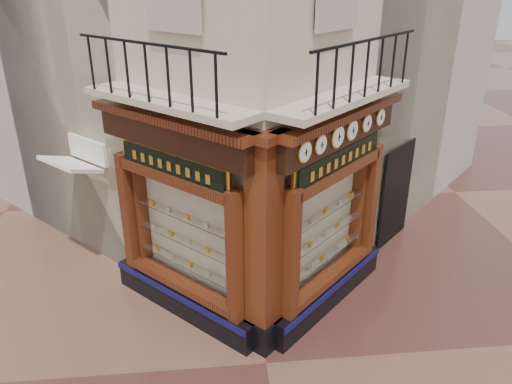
{
  "coord_description": "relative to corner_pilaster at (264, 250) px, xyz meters",
  "views": [
    {
      "loc": [
        -0.84,
        -6.52,
        6.15
      ],
      "look_at": [
        0.03,
        2.0,
        2.32
      ],
      "focal_mm": 35.0,
      "sensor_mm": 36.0,
      "label": 1
    }
  ],
  "objects": [
    {
      "name": "clock_c",
      "position": [
        1.3,
        0.7,
        1.67
      ],
      "size": [
        0.32,
        0.32,
        0.4
      ],
      "rotation": [
        0.0,
        0.0,
        0.79
      ],
      "color": "gold",
      "rests_on": "ground"
    },
    {
      "name": "ground",
      "position": [
        0.0,
        -0.5,
        -1.95
      ],
      "size": [
        80.0,
        80.0,
        0.0
      ],
      "primitive_type": "plane",
      "color": "#4D2924",
      "rests_on": "ground"
    },
    {
      "name": "clock_b",
      "position": [
        0.93,
        0.33,
        1.67
      ],
      "size": [
        0.27,
        0.27,
        0.33
      ],
      "rotation": [
        0.0,
        0.0,
        0.79
      ],
      "color": "gold",
      "rests_on": "ground"
    },
    {
      "name": "clock_a",
      "position": [
        0.61,
        0.01,
        1.67
      ],
      "size": [
        0.28,
        0.28,
        0.35
      ],
      "rotation": [
        0.0,
        0.0,
        0.79
      ],
      "color": "gold",
      "rests_on": "ground"
    },
    {
      "name": "corner_pilaster",
      "position": [
        0.0,
        0.0,
        0.0
      ],
      "size": [
        0.85,
        0.85,
        3.98
      ],
      "rotation": [
        0.0,
        0.0,
        0.79
      ],
      "color": "black",
      "rests_on": "ground"
    },
    {
      "name": "shopfront_right",
      "position": [
        1.41,
        1.07,
        0.03
      ],
      "size": [
        2.86,
        2.86,
        3.98
      ],
      "rotation": [
        0.0,
        0.0,
        0.79
      ],
      "color": "black",
      "rests_on": "ground"
    },
    {
      "name": "signboard_left",
      "position": [
        -1.46,
        1.01,
        1.15
      ],
      "size": [
        1.93,
        1.93,
        0.51
      ],
      "rotation": [
        0.0,
        0.0,
        2.36
      ],
      "color": "gold",
      "rests_on": "ground"
    },
    {
      "name": "awning",
      "position": [
        -3.7,
        3.0,
        -1.95
      ],
      "size": [
        1.44,
        1.44,
        0.31
      ],
      "primitive_type": null,
      "rotation": [
        0.31,
        0.0,
        2.36
      ],
      "color": "white",
      "rests_on": "ground"
    },
    {
      "name": "balcony",
      "position": [
        0.0,
        0.99,
        2.27
      ],
      "size": [
        5.94,
        2.97,
        1.03
      ],
      "color": "beige",
      "rests_on": "ground"
    },
    {
      "name": "signboard_right",
      "position": [
        1.46,
        1.01,
        1.15
      ],
      "size": [
        2.05,
        2.05,
        0.55
      ],
      "rotation": [
        0.0,
        0.0,
        0.79
      ],
      "color": "gold",
      "rests_on": "ground"
    },
    {
      "name": "clock_f",
      "position": [
        2.39,
        1.79,
        1.67
      ],
      "size": [
        0.27,
        0.27,
        0.33
      ],
      "rotation": [
        0.0,
        0.0,
        0.79
      ],
      "color": "gold",
      "rests_on": "ground"
    },
    {
      "name": "clock_e",
      "position": [
        2.02,
        1.41,
        1.67
      ],
      "size": [
        0.27,
        0.27,
        0.33
      ],
      "rotation": [
        0.0,
        0.0,
        0.79
      ],
      "color": "gold",
      "rests_on": "ground"
    },
    {
      "name": "shopfront_left",
      "position": [
        -1.41,
        1.07,
        0.03
      ],
      "size": [
        2.86,
        2.86,
        3.98
      ],
      "rotation": [
        0.0,
        0.0,
        2.36
      ],
      "color": "black",
      "rests_on": "ground"
    },
    {
      "name": "clock_d",
      "position": [
        1.64,
        1.03,
        1.67
      ],
      "size": [
        0.3,
        0.3,
        0.37
      ],
      "rotation": [
        0.0,
        0.0,
        0.79
      ],
      "color": "gold",
      "rests_on": "ground"
    }
  ]
}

